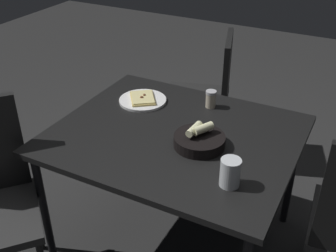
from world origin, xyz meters
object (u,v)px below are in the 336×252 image
bread_basket (199,140)px  beer_glass (230,174)px  dining_table (175,142)px  chair_spare (208,90)px  pizza_plate (143,100)px  pepper_shaker (211,100)px

bread_basket → beer_glass: 0.30m
dining_table → bread_basket: size_ratio=4.87×
bread_basket → chair_spare: 1.02m
dining_table → bread_basket: bread_basket is taller
pizza_plate → pepper_shaker: bearing=-162.3°
pizza_plate → pepper_shaker: 0.38m
dining_table → pepper_shaker: size_ratio=12.27×
chair_spare → dining_table: bearing=101.8°
beer_glass → pepper_shaker: bearing=-61.1°
dining_table → beer_glass: 0.46m
pizza_plate → chair_spare: chair_spare is taller
chair_spare → pepper_shaker: bearing=112.7°
beer_glass → pizza_plate: bearing=-34.6°
bread_basket → pepper_shaker: 0.39m
bread_basket → chair_spare: bearing=-70.5°
pepper_shaker → pizza_plate: bearing=17.7°
bread_basket → beer_glass: beer_glass is taller
bread_basket → beer_glass: (-0.22, 0.21, 0.02)m
bread_basket → chair_spare: size_ratio=0.27×
pizza_plate → beer_glass: (-0.68, 0.47, 0.04)m
chair_spare → bread_basket: bearing=109.5°
beer_glass → chair_spare: size_ratio=0.13×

